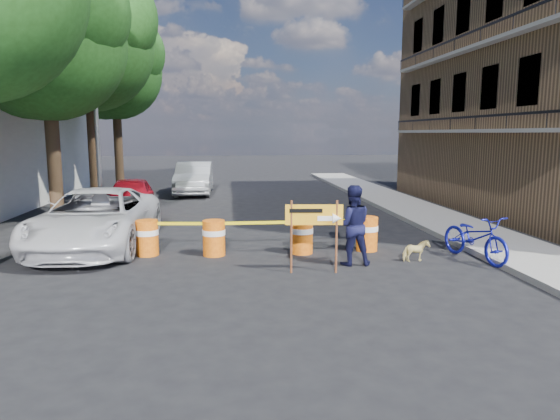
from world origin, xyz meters
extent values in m
plane|color=black|center=(0.00, 0.00, 0.00)|extent=(120.00, 120.00, 0.00)
cube|color=gray|center=(6.20, 6.00, 0.07)|extent=(2.40, 40.00, 0.15)
cylinder|color=#332316|center=(-6.80, 7.00, 2.38)|extent=(0.44, 0.44, 4.76)
sphere|color=#1A4213|center=(-6.80, 7.00, 5.95)|extent=(5.00, 5.00, 5.00)
sphere|color=#1A4213|center=(-5.92, 6.50, 6.80)|extent=(3.75, 3.75, 3.75)
sphere|color=#1A4213|center=(-7.55, 7.62, 5.27)|extent=(3.50, 3.50, 3.50)
cylinder|color=#332316|center=(-6.80, 12.00, 2.66)|extent=(0.44, 0.44, 5.32)
sphere|color=#1A4213|center=(-6.80, 12.00, 6.65)|extent=(5.40, 5.40, 5.40)
sphere|color=#1A4213|center=(-5.85, 11.46, 7.60)|extent=(4.05, 4.05, 4.05)
sphere|color=#1A4213|center=(-7.61, 12.68, 5.89)|extent=(3.78, 3.78, 3.78)
cylinder|color=#332316|center=(-6.80, 17.00, 2.46)|extent=(0.44, 0.44, 4.93)
sphere|color=#1A4213|center=(-6.80, 17.00, 6.16)|extent=(4.80, 4.80, 4.80)
sphere|color=#1A4213|center=(-5.96, 16.52, 7.04)|extent=(3.60, 3.60, 3.60)
sphere|color=#1A4213|center=(-7.52, 17.60, 5.46)|extent=(3.36, 3.36, 3.36)
cylinder|color=gray|center=(-6.00, 9.50, 4.00)|extent=(0.16, 0.16, 8.00)
cube|color=silver|center=(-5.00, 9.50, 7.85)|extent=(0.35, 0.18, 0.12)
cylinder|color=#C9490B|center=(-3.21, 2.55, 0.45)|extent=(0.56, 0.56, 0.90)
cylinder|color=white|center=(-3.21, 2.55, 0.60)|extent=(0.58, 0.58, 0.14)
cylinder|color=#C9490B|center=(-1.53, 2.36, 0.45)|extent=(0.56, 0.56, 0.90)
cylinder|color=white|center=(-1.53, 2.36, 0.60)|extent=(0.58, 0.58, 0.14)
cylinder|color=#C9490B|center=(0.72, 2.35, 0.45)|extent=(0.56, 0.56, 0.90)
cylinder|color=white|center=(0.72, 2.35, 0.60)|extent=(0.58, 0.58, 0.14)
cylinder|color=#C9490B|center=(2.46, 2.47, 0.45)|extent=(0.56, 0.56, 0.90)
cylinder|color=white|center=(2.46, 2.47, 0.60)|extent=(0.58, 0.58, 0.14)
cylinder|color=#592D19|center=(0.21, 0.55, 0.81)|extent=(0.05, 0.05, 1.63)
cylinder|color=#592D19|center=(1.19, 0.46, 0.81)|extent=(0.05, 0.05, 1.63)
cube|color=orange|center=(0.70, 0.50, 1.31)|extent=(1.26, 0.15, 0.45)
cube|color=white|center=(0.95, 0.46, 1.23)|extent=(0.36, 0.04, 0.11)
cone|color=white|center=(1.19, 0.44, 1.23)|extent=(0.22, 0.25, 0.23)
cube|color=black|center=(0.52, 0.50, 1.40)|extent=(0.72, 0.08, 0.09)
imported|color=black|center=(1.71, 1.12, 0.94)|extent=(0.95, 0.75, 1.88)
imported|color=#13179C|center=(4.80, 1.20, 1.08)|extent=(1.01, 1.29, 2.16)
imported|color=#DECB7F|center=(3.32, 1.20, 0.26)|extent=(0.67, 0.39, 0.53)
imported|color=silver|center=(-4.69, 3.54, 0.79)|extent=(2.84, 5.79, 1.58)
imported|color=#A30D1C|center=(-4.80, 9.09, 0.71)|extent=(2.08, 4.30, 1.41)
imported|color=#B7BABE|center=(-2.82, 15.49, 0.81)|extent=(1.78, 4.94, 1.62)
camera|label=1|loc=(-1.19, -10.08, 3.07)|focal=32.00mm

